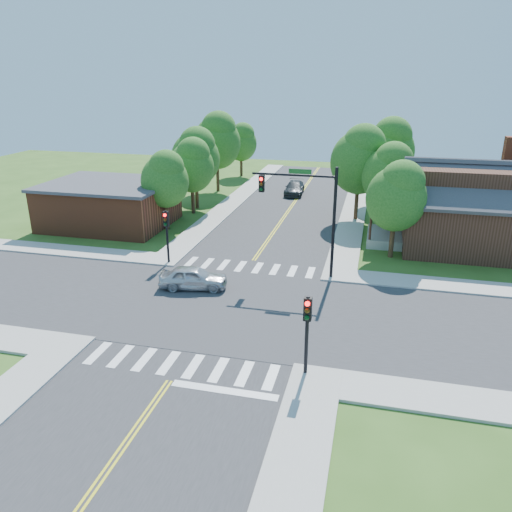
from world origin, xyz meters
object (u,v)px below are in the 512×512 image
(signal_pole_nw, at_px, (166,227))
(signal_pole_se, at_px, (307,321))
(signal_mast_ne, at_px, (307,204))
(car_silver, at_px, (193,278))
(house_ne, at_px, (474,205))
(car_dgrey, at_px, (294,188))

(signal_pole_nw, bearing_deg, signal_pole_se, -45.00)
(signal_mast_ne, xyz_separation_m, car_silver, (-6.35, -3.58, -4.15))
(signal_mast_ne, distance_m, signal_pole_nw, 9.76)
(signal_mast_ne, relative_size, signal_pole_nw, 1.89)
(house_ne, xyz_separation_m, car_silver, (-17.54, -12.22, -2.62))
(signal_mast_ne, height_order, car_silver, signal_mast_ne)
(car_dgrey, bearing_deg, signal_mast_ne, -81.97)
(signal_mast_ne, height_order, house_ne, signal_mast_ne)
(signal_mast_ne, relative_size, car_silver, 1.65)
(signal_pole_nw, height_order, house_ne, house_ne)
(house_ne, bearing_deg, car_silver, -145.13)
(signal_mast_ne, xyz_separation_m, car_dgrey, (-4.52, 22.63, -4.17))
(house_ne, relative_size, car_silver, 2.99)
(house_ne, height_order, car_dgrey, house_ne)
(car_silver, height_order, car_dgrey, car_silver)
(signal_mast_ne, distance_m, house_ne, 14.23)
(signal_pole_nw, height_order, car_dgrey, signal_pole_nw)
(house_ne, height_order, car_silver, house_ne)
(signal_pole_nw, relative_size, house_ne, 0.29)
(signal_pole_se, bearing_deg, house_ne, 64.42)
(house_ne, relative_size, car_dgrey, 2.71)
(signal_mast_ne, xyz_separation_m, signal_pole_se, (1.69, -11.21, -2.19))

